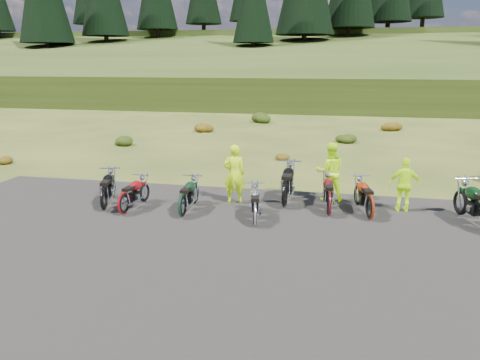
# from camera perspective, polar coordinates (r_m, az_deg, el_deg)

# --- Properties ---
(ground) EXTENTS (300.00, 300.00, 0.00)m
(ground) POSITION_cam_1_polar(r_m,az_deg,el_deg) (12.47, 1.72, -6.20)
(ground) COLOR #344517
(ground) RESTS_ON ground
(gravel_pad) EXTENTS (20.00, 12.00, 0.04)m
(gravel_pad) POSITION_cam_1_polar(r_m,az_deg,el_deg) (10.66, -0.18, -9.91)
(gravel_pad) COLOR black
(gravel_pad) RESTS_ON ground
(hill_slope) EXTENTS (300.00, 45.97, 9.37)m
(hill_slope) POSITION_cam_1_polar(r_m,az_deg,el_deg) (61.69, 9.99, 10.09)
(hill_slope) COLOR #2A3D14
(hill_slope) RESTS_ON ground
(hill_plateau) EXTENTS (300.00, 90.00, 9.17)m
(hill_plateau) POSITION_cam_1_polar(r_m,az_deg,el_deg) (121.60, 11.02, 12.06)
(hill_plateau) COLOR #2A3D14
(hill_plateau) RESTS_ON ground
(shrub_0) EXTENTS (0.77, 0.77, 0.45)m
(shrub_0) POSITION_cam_1_polar(r_m,az_deg,el_deg) (22.80, -26.48, 2.36)
(shrub_0) COLOR brown
(shrub_0) RESTS_ON ground
(shrub_1) EXTENTS (1.03, 1.03, 0.61)m
(shrub_1) POSITION_cam_1_polar(r_m,az_deg,el_deg) (25.69, -14.11, 4.81)
(shrub_1) COLOR black
(shrub_1) RESTS_ON ground
(shrub_2) EXTENTS (1.30, 1.30, 0.77)m
(shrub_2) POSITION_cam_1_polar(r_m,az_deg,el_deg) (29.55, -4.54, 6.56)
(shrub_2) COLOR brown
(shrub_2) RESTS_ON ground
(shrub_3) EXTENTS (1.56, 1.56, 0.92)m
(shrub_3) POSITION_cam_1_polar(r_m,az_deg,el_deg) (34.05, 2.71, 7.75)
(shrub_3) COLOR black
(shrub_3) RESTS_ON ground
(shrub_4) EXTENTS (0.77, 0.77, 0.45)m
(shrub_4) POSITION_cam_1_polar(r_m,az_deg,el_deg) (21.25, 5.00, 3.05)
(shrub_4) COLOR brown
(shrub_4) RESTS_ON ground
(shrub_5) EXTENTS (1.03, 1.03, 0.61)m
(shrub_5) POSITION_cam_1_polar(r_m,az_deg,el_deg) (26.33, 12.71, 5.12)
(shrub_5) COLOR black
(shrub_5) RESTS_ON ground
(shrub_6) EXTENTS (1.30, 1.30, 0.77)m
(shrub_6) POSITION_cam_1_polar(r_m,az_deg,el_deg) (31.74, 17.88, 6.45)
(shrub_6) COLOR brown
(shrub_6) RESTS_ON ground
(motorcycle_0) EXTENTS (1.21, 2.15, 1.07)m
(motorcycle_0) POSITION_cam_1_polar(r_m,az_deg,el_deg) (14.64, -16.18, -3.64)
(motorcycle_0) COLOR black
(motorcycle_0) RESTS_ON ground
(motorcycle_1) EXTENTS (0.78, 1.90, 0.97)m
(motorcycle_1) POSITION_cam_1_polar(r_m,az_deg,el_deg) (14.12, -13.89, -4.14)
(motorcycle_1) COLOR #990B11
(motorcycle_1) RESTS_ON ground
(motorcycle_2) EXTENTS (0.68, 1.93, 1.00)m
(motorcycle_2) POSITION_cam_1_polar(r_m,az_deg,el_deg) (13.56, -6.97, -4.59)
(motorcycle_2) COLOR black
(motorcycle_2) RESTS_ON ground
(motorcycle_3) EXTENTS (0.94, 1.93, 0.97)m
(motorcycle_3) POSITION_cam_1_polar(r_m,az_deg,el_deg) (12.78, 1.83, -5.69)
(motorcycle_3) COLOR silver
(motorcycle_3) RESTS_ON ground
(motorcycle_4) EXTENTS (0.84, 2.09, 1.07)m
(motorcycle_4) POSITION_cam_1_polar(r_m,az_deg,el_deg) (13.83, 10.74, -4.37)
(motorcycle_4) COLOR #540E14
(motorcycle_4) RESTS_ON ground
(motorcycle_5) EXTENTS (0.79, 2.33, 1.22)m
(motorcycle_5) POSITION_cam_1_polar(r_m,az_deg,el_deg) (14.41, 5.43, -3.40)
(motorcycle_5) COLOR black
(motorcycle_5) RESTS_ON ground
(motorcycle_6) EXTENTS (1.08, 2.08, 1.04)m
(motorcycle_6) POSITION_cam_1_polar(r_m,az_deg,el_deg) (13.76, 15.46, -4.74)
(motorcycle_6) COLOR #9B270B
(motorcycle_6) RESTS_ON ground
(person_middle) EXTENTS (0.78, 0.63, 1.85)m
(person_middle) POSITION_cam_1_polar(r_m,az_deg,el_deg) (14.55, -0.72, 0.64)
(person_middle) COLOR #C6FC0D
(person_middle) RESTS_ON ground
(person_right_a) EXTENTS (1.02, 0.86, 1.87)m
(person_right_a) POSITION_cam_1_polar(r_m,az_deg,el_deg) (15.09, 10.89, 0.91)
(person_right_a) COLOR #C6FC0D
(person_right_a) RESTS_ON ground
(person_right_b) EXTENTS (0.95, 0.42, 1.61)m
(person_right_b) POSITION_cam_1_polar(r_m,az_deg,el_deg) (14.59, 19.43, -0.65)
(person_right_b) COLOR #C6FC0D
(person_right_b) RESTS_ON ground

